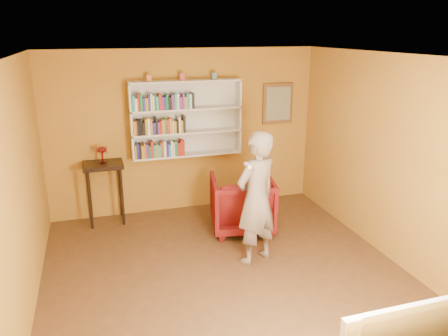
{
  "coord_description": "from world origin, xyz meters",
  "views": [
    {
      "loc": [
        -1.45,
        -4.5,
        2.97
      ],
      "look_at": [
        0.15,
        0.75,
        1.23
      ],
      "focal_mm": 35.0,
      "sensor_mm": 36.0,
      "label": 1
    }
  ],
  "objects": [
    {
      "name": "room_shell",
      "position": [
        0.0,
        0.0,
        1.02
      ],
      "size": [
        5.3,
        5.8,
        2.88
      ],
      "color": "#472C16",
      "rests_on": "ground"
    },
    {
      "name": "bookshelf",
      "position": [
        0.0,
        2.41,
        1.59
      ],
      "size": [
        1.8,
        0.29,
        1.23
      ],
      "color": "silver",
      "rests_on": "room_shell"
    },
    {
      "name": "books_row_lower",
      "position": [
        -0.46,
        2.3,
        1.13
      ],
      "size": [
        0.8,
        0.18,
        0.27
      ],
      "color": "#A88421",
      "rests_on": "bookshelf"
    },
    {
      "name": "books_row_middle",
      "position": [
        -0.46,
        2.3,
        1.51
      ],
      "size": [
        0.82,
        0.19,
        0.27
      ],
      "color": "#BC8021",
      "rests_on": "bookshelf"
    },
    {
      "name": "books_row_upper",
      "position": [
        -0.36,
        2.3,
        1.89
      ],
      "size": [
        0.97,
        0.19,
        0.27
      ],
      "color": "teal",
      "rests_on": "bookshelf"
    },
    {
      "name": "ornament_left",
      "position": [
        -0.57,
        2.35,
        2.26
      ],
      "size": [
        0.07,
        0.07,
        0.1
      ],
      "primitive_type": "cube",
      "color": "#BB6635",
      "rests_on": "bookshelf"
    },
    {
      "name": "ornament_centre",
      "position": [
        -0.05,
        2.35,
        2.27
      ],
      "size": [
        0.08,
        0.08,
        0.11
      ],
      "primitive_type": "cube",
      "color": "#A04435",
      "rests_on": "bookshelf"
    },
    {
      "name": "ornament_right",
      "position": [
        0.47,
        2.35,
        2.27
      ],
      "size": [
        0.08,
        0.08,
        0.11
      ],
      "primitive_type": "cube",
      "color": "slate",
      "rests_on": "bookshelf"
    },
    {
      "name": "framed_painting",
      "position": [
        1.65,
        2.46,
        1.75
      ],
      "size": [
        0.55,
        0.05,
        0.7
      ],
      "color": "brown",
      "rests_on": "room_shell"
    },
    {
      "name": "console_table",
      "position": [
        -1.36,
        2.25,
        0.82
      ],
      "size": [
        0.61,
        0.47,
        1.0
      ],
      "color": "black",
      "rests_on": "ground"
    },
    {
      "name": "ruby_lustre",
      "position": [
        -1.36,
        2.25,
        1.19
      ],
      "size": [
        0.16,
        0.16,
        0.26
      ],
      "color": "maroon",
      "rests_on": "console_table"
    },
    {
      "name": "armchair",
      "position": [
        0.63,
        1.37,
        0.43
      ],
      "size": [
        1.08,
        1.1,
        0.86
      ],
      "primitive_type": "imported",
      "rotation": [
        0.0,
        0.0,
        2.95
      ],
      "color": "#4E050A",
      "rests_on": "ground"
    },
    {
      "name": "person",
      "position": [
        0.48,
        0.4,
        0.89
      ],
      "size": [
        0.77,
        0.66,
        1.78
      ],
      "primitive_type": "imported",
      "rotation": [
        0.0,
        0.0,
        3.57
      ],
      "color": "#716053",
      "rests_on": "ground"
    },
    {
      "name": "game_remote",
      "position": [
        0.22,
        0.04,
        1.47
      ],
      "size": [
        0.04,
        0.15,
        0.04
      ],
      "primitive_type": "cube",
      "color": "silver",
      "rests_on": "person"
    },
    {
      "name": "television",
      "position": [
        0.61,
        -2.25,
        0.79
      ],
      "size": [
        1.17,
        0.16,
        0.67
      ],
      "primitive_type": "imported",
      "rotation": [
        0.0,
        0.0,
        0.01
      ],
      "color": "black",
      "rests_on": "tv_cabinet"
    }
  ]
}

